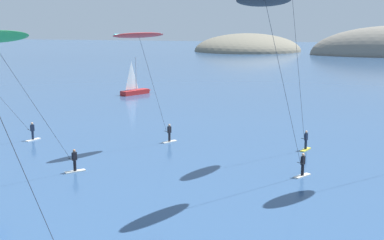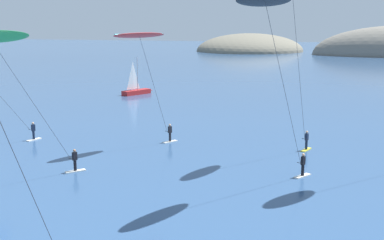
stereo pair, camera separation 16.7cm
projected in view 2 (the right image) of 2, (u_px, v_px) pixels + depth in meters
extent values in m
ellipsoid|color=#6B6656|center=(250.00, 51.00, 196.77)|extent=(43.08, 46.94, 14.29)
cube|color=#B22323|center=(136.00, 92.00, 74.59)|extent=(3.38, 4.92, 0.70)
cone|color=#B22323|center=(148.00, 91.00, 76.31)|extent=(1.55, 2.23, 0.67)
cylinder|color=#B2B2B7|center=(137.00, 74.00, 74.25)|extent=(0.12, 0.12, 5.00)
pyramid|color=white|center=(133.00, 75.00, 73.64)|extent=(0.87, 1.65, 4.25)
cylinder|color=#A5A5AD|center=(133.00, 89.00, 74.05)|extent=(0.87, 1.65, 0.08)
cube|color=silver|center=(302.00, 176.00, 34.33)|extent=(1.15, 1.48, 0.08)
cylinder|color=black|center=(303.00, 170.00, 34.25)|extent=(0.22, 0.22, 0.80)
cube|color=black|center=(303.00, 161.00, 34.11)|extent=(0.33, 0.39, 0.60)
sphere|color=tan|center=(303.00, 155.00, 34.03)|extent=(0.22, 0.22, 0.22)
cylinder|color=black|center=(301.00, 163.00, 33.88)|extent=(0.52, 0.27, 0.04)
ellipsoid|color=black|center=(265.00, 0.00, 28.06)|extent=(3.65, 5.54, 0.87)
cylinder|color=#333338|center=(285.00, 90.00, 30.98)|extent=(2.17, 4.60, 10.92)
cube|color=silver|center=(34.00, 140.00, 45.19)|extent=(0.77, 1.55, 0.08)
cylinder|color=#192338|center=(34.00, 135.00, 45.10)|extent=(0.22, 0.22, 0.80)
cube|color=#192338|center=(33.00, 128.00, 44.96)|extent=(0.35, 0.39, 0.60)
sphere|color=tan|center=(33.00, 123.00, 44.88)|extent=(0.22, 0.22, 0.22)
cylinder|color=black|center=(30.00, 129.00, 44.76)|extent=(0.49, 0.32, 0.04)
cube|color=silver|center=(170.00, 142.00, 44.37)|extent=(1.15, 1.48, 0.08)
cylinder|color=black|center=(170.00, 137.00, 44.28)|extent=(0.22, 0.22, 0.80)
cube|color=black|center=(170.00, 130.00, 44.15)|extent=(0.34, 0.39, 0.60)
sphere|color=tan|center=(170.00, 125.00, 44.07)|extent=(0.22, 0.22, 0.22)
cylinder|color=black|center=(167.00, 131.00, 43.93)|extent=(0.50, 0.30, 0.04)
ellipsoid|color=red|center=(140.00, 35.00, 40.25)|extent=(3.70, 5.22, 0.62)
cylinder|color=#23D6DB|center=(140.00, 35.00, 40.24)|extent=(2.58, 4.44, 0.16)
cylinder|color=#333338|center=(154.00, 86.00, 42.10)|extent=(1.46, 2.58, 8.63)
cylinder|color=#333338|center=(0.00, 122.00, 16.70)|extent=(2.35, 3.38, 12.56)
cube|color=yellow|center=(306.00, 150.00, 41.53)|extent=(0.85, 1.55, 0.08)
cylinder|color=#192338|center=(306.00, 145.00, 41.44)|extent=(0.22, 0.22, 0.80)
cube|color=#192338|center=(307.00, 137.00, 41.30)|extent=(0.31, 0.39, 0.60)
sphere|color=tan|center=(307.00, 132.00, 41.22)|extent=(0.22, 0.22, 0.22)
cylinder|color=black|center=(305.00, 139.00, 41.06)|extent=(0.52, 0.25, 0.04)
cylinder|color=#333338|center=(299.00, 70.00, 38.66)|extent=(1.28, 3.04, 12.03)
cube|color=silver|center=(75.00, 171.00, 35.46)|extent=(1.29, 1.39, 0.08)
cylinder|color=black|center=(75.00, 165.00, 35.38)|extent=(0.22, 0.22, 0.80)
cube|color=black|center=(75.00, 156.00, 35.24)|extent=(0.33, 0.39, 0.60)
sphere|color=#9E7051|center=(74.00, 151.00, 35.16)|extent=(0.22, 0.22, 0.22)
cylinder|color=black|center=(71.00, 159.00, 35.01)|extent=(0.51, 0.27, 0.04)
cylinder|color=#333338|center=(34.00, 104.00, 32.25)|extent=(2.30, 4.78, 8.77)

